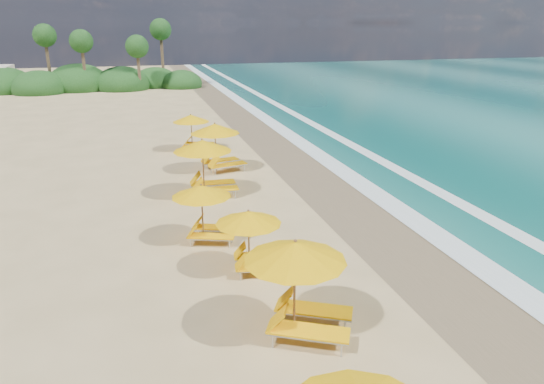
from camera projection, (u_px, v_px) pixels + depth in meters
The scene contains 10 objects.
ground at pixel (272, 220), 20.09m from camera, with size 160.00×160.00×0.00m, color tan.
wet_sand at pixel (363, 211), 21.10m from camera, with size 4.00×160.00×0.01m, color #7E684B.
surf_foam at pixel (420, 204), 21.78m from camera, with size 4.00×160.00×0.01m.
station_1 at pixel (303, 282), 12.33m from camera, with size 3.46×3.46×2.60m.
station_2 at pixel (254, 237), 15.63m from camera, with size 2.49×2.36×2.10m.
station_3 at pixel (207, 209), 17.87m from camera, with size 2.77×2.72×2.16m.
station_4 at pixel (208, 164), 22.57m from camera, with size 2.95×2.74×2.68m.
station_5 at pixel (219, 144), 26.40m from camera, with size 3.23×3.11×2.63m.
station_6 at pixel (194, 130), 30.73m from camera, with size 2.90×2.83×2.29m.
treeline at pixel (88, 81), 58.76m from camera, with size 25.80×8.80×9.74m.
Camera 1 is at (-5.00, -17.97, 7.54)m, focal length 32.94 mm.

